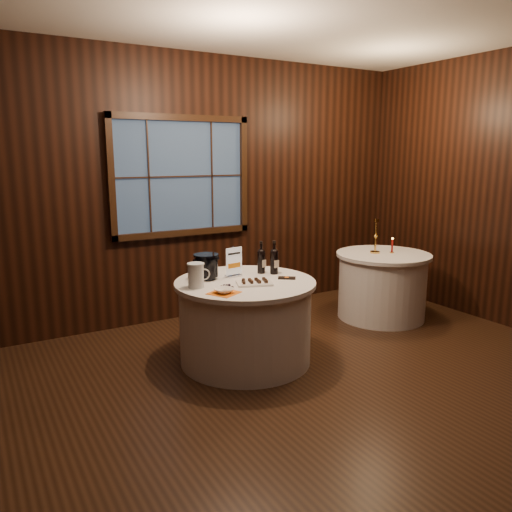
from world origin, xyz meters
TOP-DOWN VIEW (x-y plane):
  - ground at (0.00, 0.00)m, footprint 6.00×6.00m
  - back_wall at (0.00, 2.48)m, footprint 6.00×0.10m
  - main_table at (0.00, 1.00)m, footprint 1.28×1.28m
  - side_table at (2.00, 1.30)m, footprint 1.08×1.08m
  - sign_stand at (-0.02, 1.19)m, footprint 0.18×0.11m
  - port_bottle_left at (0.28, 1.18)m, footprint 0.07×0.08m
  - port_bottle_right at (0.37, 1.09)m, footprint 0.08×0.08m
  - ice_bucket at (-0.28, 1.23)m, footprint 0.23×0.23m
  - chocolate_plate at (0.01, 0.86)m, footprint 0.36×0.30m
  - chocolate_box at (0.37, 0.88)m, footprint 0.18×0.16m
  - grape_bunch at (-0.27, 0.83)m, footprint 0.18×0.09m
  - glass_pitcher at (-0.47, 1.02)m, footprint 0.20×0.15m
  - orange_napkin at (-0.35, 0.73)m, footprint 0.30×0.30m
  - cracker_bowl at (-0.35, 0.73)m, footprint 0.19×0.19m
  - brass_candlestick at (1.92, 1.36)m, footprint 0.11×0.11m
  - red_candle at (2.09, 1.26)m, footprint 0.05×0.05m

SIDE VIEW (x-z plane):
  - ground at x=0.00m, z-range 0.00..0.00m
  - main_table at x=0.00m, z-range 0.00..0.77m
  - side_table at x=2.00m, z-range 0.00..0.77m
  - orange_napkin at x=-0.35m, z-range 0.77..0.77m
  - chocolate_box at x=0.37m, z-range 0.77..0.78m
  - chocolate_plate at x=0.01m, z-range 0.77..0.81m
  - grape_bunch at x=-0.27m, z-range 0.77..0.81m
  - cracker_bowl at x=-0.35m, z-range 0.77..0.81m
  - red_candle at x=2.09m, z-range 0.75..0.93m
  - sign_stand at x=-0.02m, z-range 0.72..1.01m
  - glass_pitcher at x=-0.47m, z-range 0.77..0.98m
  - ice_bucket at x=-0.28m, z-range 0.78..1.01m
  - port_bottle_left at x=0.28m, z-range 0.75..1.06m
  - port_bottle_right at x=0.37m, z-range 0.75..1.07m
  - brass_candlestick at x=1.92m, z-range 0.71..1.11m
  - back_wall at x=0.00m, z-range 0.04..3.04m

